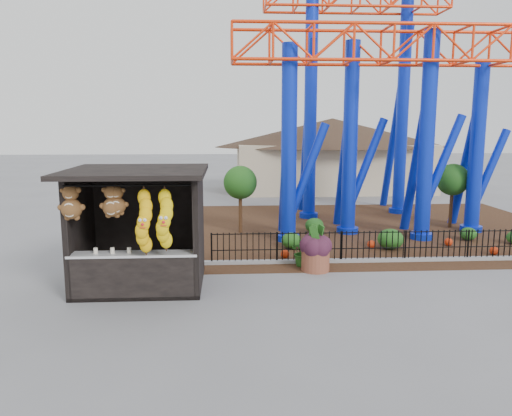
{
  "coord_description": "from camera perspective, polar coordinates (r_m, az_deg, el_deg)",
  "views": [
    {
      "loc": [
        -0.7,
        -11.76,
        4.24
      ],
      "look_at": [
        0.06,
        1.5,
        2.0
      ],
      "focal_mm": 35.0,
      "sensor_mm": 36.0,
      "label": 1
    }
  ],
  "objects": [
    {
      "name": "picket_fence",
      "position": [
        16.22,
        17.03,
        -4.18
      ],
      "size": [
        12.2,
        0.06,
        1.0
      ],
      "primitive_type": null,
      "color": "black",
      "rests_on": "ground"
    },
    {
      "name": "ground",
      "position": [
        12.52,
        0.1,
        -10.22
      ],
      "size": [
        120.0,
        120.0,
        0.0
      ],
      "primitive_type": "plane",
      "color": "slate",
      "rests_on": "ground"
    },
    {
      "name": "roller_coaster",
      "position": [
        20.93,
        13.33,
        15.37
      ],
      "size": [
        11.0,
        6.37,
        10.82
      ],
      "color": "#0B26C3",
      "rests_on": "ground"
    },
    {
      "name": "potted_plant",
      "position": [
        15.12,
        5.5,
        -5.02
      ],
      "size": [
        0.88,
        0.79,
        0.88
      ],
      "primitive_type": "imported",
      "rotation": [
        0.0,
        0.0,
        -0.14
      ],
      "color": "#245F1C",
      "rests_on": "ground"
    },
    {
      "name": "terracotta_planter",
      "position": [
        14.73,
        6.81,
        -5.94
      ],
      "size": [
        1.08,
        1.08,
        0.64
      ],
      "primitive_type": "cylinder",
      "rotation": [
        0.0,
        0.0,
        0.41
      ],
      "color": "brown",
      "rests_on": "ground"
    },
    {
      "name": "planter_foliage",
      "position": [
        14.58,
        6.86,
        -3.52
      ],
      "size": [
        0.7,
        0.7,
        0.64
      ],
      "primitive_type": "ellipsoid",
      "color": "#351525",
      "rests_on": "terracotta_planter"
    },
    {
      "name": "curb",
      "position": [
        16.04,
        13.93,
        -5.82
      ],
      "size": [
        18.0,
        0.18,
        0.12
      ],
      "primitive_type": "cube",
      "color": "gray",
      "rests_on": "ground"
    },
    {
      "name": "pavilion",
      "position": [
        32.48,
        8.67,
        7.4
      ],
      "size": [
        15.0,
        15.0,
        4.8
      ],
      "color": "#BFAD8C",
      "rests_on": "ground"
    },
    {
      "name": "landscaping",
      "position": [
        18.33,
        13.99,
        -3.11
      ],
      "size": [
        8.84,
        4.25,
        0.7
      ],
      "color": "#1D4C16",
      "rests_on": "mulch_bed"
    },
    {
      "name": "prize_booth",
      "position": [
        13.14,
        -13.41,
        -2.55
      ],
      "size": [
        3.5,
        3.4,
        3.12
      ],
      "color": "black",
      "rests_on": "ground"
    },
    {
      "name": "mulch_bed",
      "position": [
        20.75,
        9.87,
        -2.34
      ],
      "size": [
        18.0,
        12.0,
        0.02
      ],
      "primitive_type": "cube",
      "color": "#331E11",
      "rests_on": "ground"
    }
  ]
}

